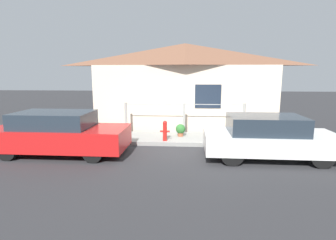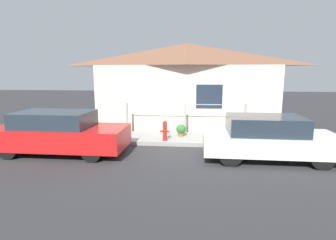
{
  "view_description": "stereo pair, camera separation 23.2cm",
  "coord_description": "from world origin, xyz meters",
  "px_view_note": "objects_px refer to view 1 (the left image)",
  "views": [
    {
      "loc": [
        0.09,
        -8.98,
        2.56
      ],
      "look_at": [
        -0.57,
        0.3,
        0.9
      ],
      "focal_mm": 28.0,
      "sensor_mm": 36.0,
      "label": 1
    },
    {
      "loc": [
        0.32,
        -8.97,
        2.56
      ],
      "look_at": [
        -0.57,
        0.3,
        0.9
      ],
      "focal_mm": 28.0,
      "sensor_mm": 36.0,
      "label": 2
    }
  ],
  "objects_px": {
    "car_left": "(59,133)",
    "car_right": "(268,137)",
    "fire_hydrant": "(165,130)",
    "potted_plant_by_fence": "(79,124)",
    "potted_plant_near_hydrant": "(180,130)"
  },
  "relations": [
    {
      "from": "car_left",
      "to": "car_right",
      "type": "relative_size",
      "value": 1.08
    },
    {
      "from": "car_right",
      "to": "fire_hydrant",
      "type": "xyz_separation_m",
      "value": [
        -3.24,
        1.38,
        -0.14
      ]
    },
    {
      "from": "car_left",
      "to": "potted_plant_by_fence",
      "type": "height_order",
      "value": "car_left"
    },
    {
      "from": "fire_hydrant",
      "to": "potted_plant_by_fence",
      "type": "bearing_deg",
      "value": 164.69
    },
    {
      "from": "car_left",
      "to": "potted_plant_by_fence",
      "type": "distance_m",
      "value": 2.39
    },
    {
      "from": "potted_plant_near_hydrant",
      "to": "potted_plant_by_fence",
      "type": "height_order",
      "value": "potted_plant_by_fence"
    },
    {
      "from": "car_left",
      "to": "car_right",
      "type": "xyz_separation_m",
      "value": [
        6.51,
        0.0,
        -0.02
      ]
    },
    {
      "from": "fire_hydrant",
      "to": "potted_plant_near_hydrant",
      "type": "distance_m",
      "value": 0.91
    },
    {
      "from": "fire_hydrant",
      "to": "potted_plant_near_hydrant",
      "type": "xyz_separation_m",
      "value": [
        0.55,
        0.72,
        -0.12
      ]
    },
    {
      "from": "potted_plant_by_fence",
      "to": "car_right",
      "type": "bearing_deg",
      "value": -19.07
    },
    {
      "from": "car_right",
      "to": "potted_plant_by_fence",
      "type": "relative_size",
      "value": 6.04
    },
    {
      "from": "car_right",
      "to": "potted_plant_near_hydrant",
      "type": "height_order",
      "value": "car_right"
    },
    {
      "from": "car_right",
      "to": "potted_plant_near_hydrant",
      "type": "distance_m",
      "value": 3.42
    },
    {
      "from": "car_right",
      "to": "potted_plant_by_fence",
      "type": "height_order",
      "value": "car_right"
    },
    {
      "from": "potted_plant_by_fence",
      "to": "potted_plant_near_hydrant",
      "type": "bearing_deg",
      "value": -3.65
    }
  ]
}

